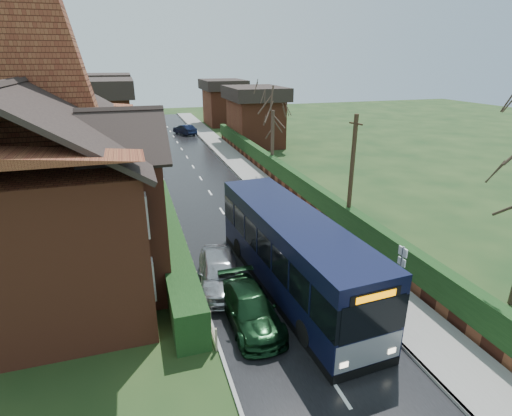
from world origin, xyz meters
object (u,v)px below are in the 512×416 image
object	(u,v)px
car_silver	(219,272)
telegraph_pole	(351,178)
bus	(292,253)
bus_stop_sign	(400,270)
brick_house	(52,181)
car_green	(250,308)

from	to	relation	value
car_silver	telegraph_pole	size ratio (longest dim) A/B	0.64
bus	bus_stop_sign	bearing A→B (deg)	-46.28
car_silver	bus_stop_sign	distance (m)	7.45
bus	telegraph_pole	size ratio (longest dim) A/B	1.66
brick_house	telegraph_pole	bearing A→B (deg)	-3.06
bus	bus_stop_sign	xyz separation A→B (m)	(3.20, -2.96, 0.24)
car_silver	car_green	size ratio (longest dim) A/B	1.00
car_silver	car_green	xyz separation A→B (m)	(0.57, -2.86, -0.11)
car_silver	car_green	bearing A→B (deg)	-69.57
brick_house	telegraph_pole	size ratio (longest dim) A/B	2.14
brick_house	car_silver	distance (m)	8.40
car_green	telegraph_pole	size ratio (longest dim) A/B	0.64
car_green	bus_stop_sign	xyz separation A→B (m)	(5.60, -1.14, 1.29)
brick_house	telegraph_pole	xyz separation A→B (m)	(14.53, -0.78, -0.93)
brick_house	bus	bearing A→B (deg)	-26.79
bus	telegraph_pole	distance (m)	6.66
bus_stop_sign	brick_house	bearing A→B (deg)	146.05
car_silver	bus	bearing A→B (deg)	-10.21
bus	car_silver	bearing A→B (deg)	157.25
telegraph_pole	car_silver	bearing A→B (deg)	-175.30
car_silver	telegraph_pole	world-z (taller)	telegraph_pole
car_silver	brick_house	bearing A→B (deg)	159.12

